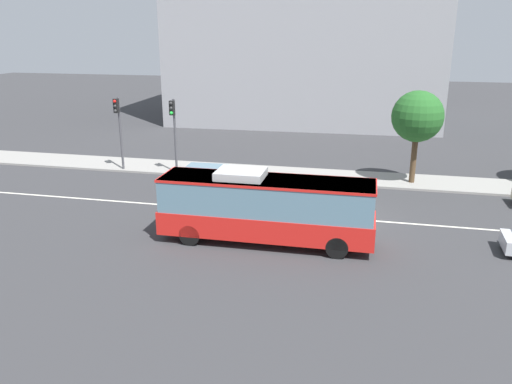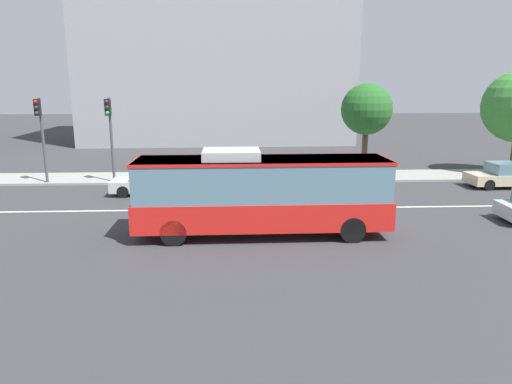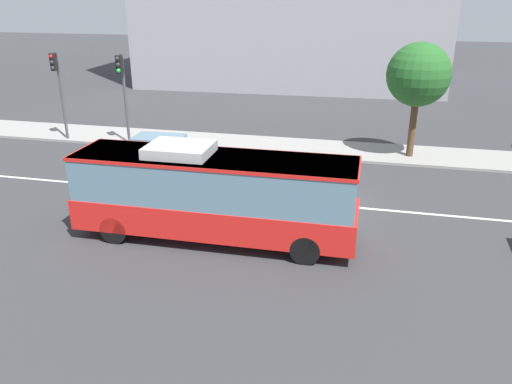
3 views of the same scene
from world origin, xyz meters
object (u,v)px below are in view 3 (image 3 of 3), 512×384
at_px(transit_bus, 214,192).
at_px(traffic_light_mid_block, 58,81).
at_px(traffic_light_near_corner, 123,84).
at_px(sedan_silver, 156,150).
at_px(street_tree_kerbside_left, 419,75).

bearing_deg(transit_bus, traffic_light_mid_block, 140.39).
distance_m(transit_bus, traffic_light_near_corner, 13.31).
xyz_separation_m(transit_bus, traffic_light_near_corner, (-8.43, 10.15, 1.75)).
distance_m(sedan_silver, traffic_light_mid_block, 8.01).
height_order(sedan_silver, street_tree_kerbside_left, street_tree_kerbside_left).
xyz_separation_m(transit_bus, street_tree_kerbside_left, (7.34, 11.41, 2.59)).
height_order(transit_bus, street_tree_kerbside_left, street_tree_kerbside_left).
xyz_separation_m(transit_bus, traffic_light_mid_block, (-12.49, 10.20, 1.75)).
distance_m(traffic_light_mid_block, street_tree_kerbside_left, 19.88).
xyz_separation_m(traffic_light_near_corner, street_tree_kerbside_left, (15.77, 1.26, 0.83)).
height_order(traffic_light_near_corner, street_tree_kerbside_left, street_tree_kerbside_left).
bearing_deg(sedan_silver, traffic_light_mid_block, -22.73).
bearing_deg(street_tree_kerbside_left, transit_bus, -122.76).
distance_m(sedan_silver, street_tree_kerbside_left, 13.91).
xyz_separation_m(sedan_silver, traffic_light_near_corner, (-2.93, 2.62, 2.84)).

